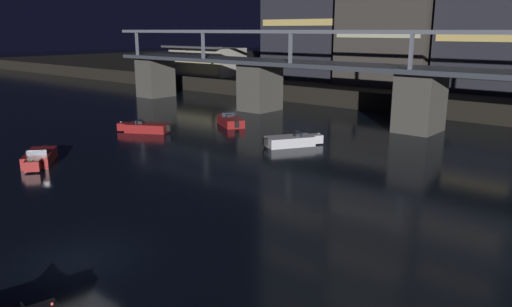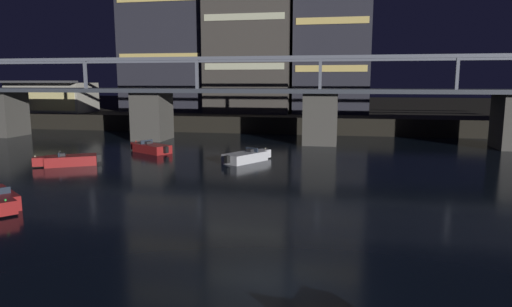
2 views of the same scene
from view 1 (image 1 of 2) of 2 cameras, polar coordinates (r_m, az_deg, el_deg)
name	(u,v)px [view 1 (image 1 of 2)]	position (r m, az deg, el deg)	size (l,w,h in m)	color
ground_plane	(79,260)	(22.43, -19.85, -11.51)	(400.00, 400.00, 0.00)	black
river_bridge	(421,89)	(48.72, 18.58, 7.09)	(84.37, 6.40, 9.38)	#4C4944
waterfront_pavilion	(207,61)	(81.96, -5.73, 10.61)	(12.40, 7.40, 4.70)	#B2AD9E
speedboat_near_left	(39,158)	(38.75, -23.82, -0.48)	(4.67, 4.02, 1.16)	maroon
speedboat_near_center	(145,128)	(47.68, -12.72, 2.94)	(4.88, 3.58, 1.16)	maroon
speedboat_mid_left	(230,121)	(49.93, -3.03, 3.77)	(4.85, 3.64, 1.16)	maroon
speedboat_mid_center	(292,141)	(41.07, 4.21, 1.48)	(3.67, 4.84, 1.16)	silver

